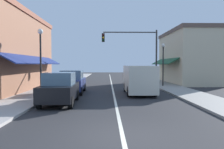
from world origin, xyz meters
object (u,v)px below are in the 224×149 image
van_in_lane (139,79)px  traffic_signal_mast_arm (138,47)px  street_lamp_right_mid (163,57)px  parked_car_nearest_left (60,88)px  street_lamp_left_near (41,51)px  parked_car_second_left (72,82)px

van_in_lane → traffic_signal_mast_arm: (0.87, 7.36, 2.94)m
traffic_signal_mast_arm → street_lamp_right_mid: size_ratio=1.40×
van_in_lane → street_lamp_right_mid: bearing=59.0°
parked_car_nearest_left → street_lamp_right_mid: street_lamp_right_mid is taller
street_lamp_left_near → parked_car_second_left: bearing=50.5°
parked_car_nearest_left → street_lamp_left_near: (-1.83, 2.68, 2.23)m
traffic_signal_mast_arm → street_lamp_right_mid: (2.22, -2.22, -1.17)m
parked_car_second_left → van_in_lane: van_in_lane is taller
parked_car_second_left → traffic_signal_mast_arm: traffic_signal_mast_arm is taller
parked_car_second_left → van_in_lane: 5.09m
traffic_signal_mast_arm → van_in_lane: bearing=-96.7°
street_lamp_right_mid → parked_car_second_left: bearing=-150.6°
street_lamp_right_mid → street_lamp_left_near: bearing=-145.8°
van_in_lane → street_lamp_right_mid: (3.09, 5.14, 1.77)m
parked_car_second_left → street_lamp_right_mid: 9.58m
parked_car_second_left → street_lamp_left_near: street_lamp_left_near is taller
street_lamp_left_near → street_lamp_right_mid: size_ratio=1.08×
parked_car_nearest_left → parked_car_second_left: (-0.06, 4.83, 0.00)m
parked_car_nearest_left → street_lamp_right_mid: 12.59m
parked_car_nearest_left → parked_car_second_left: 4.83m
parked_car_second_left → street_lamp_left_near: size_ratio=0.90×
parked_car_second_left → traffic_signal_mast_arm: 9.59m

